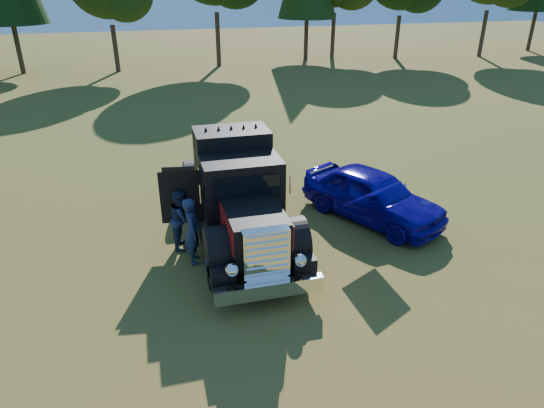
{
  "coord_description": "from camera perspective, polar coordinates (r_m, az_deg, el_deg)",
  "views": [
    {
      "loc": [
        -2.2,
        -10.82,
        6.89
      ],
      "look_at": [
        0.75,
        0.43,
        1.35
      ],
      "focal_mm": 32.0,
      "sensor_mm": 36.0,
      "label": 1
    }
  ],
  "objects": [
    {
      "name": "spectator_far",
      "position": [
        13.44,
        -10.58,
        -1.71
      ],
      "size": [
        0.78,
        0.93,
        1.69
      ],
      "primitive_type": "imported",
      "rotation": [
        0.0,
        0.0,
        1.39
      ],
      "color": "#1A293E",
      "rests_on": "ground"
    },
    {
      "name": "spectator_near",
      "position": [
        12.64,
        -9.35,
        -3.12
      ],
      "size": [
        0.48,
        0.69,
        1.83
      ],
      "primitive_type": "imported",
      "rotation": [
        0.0,
        0.0,
        1.5
      ],
      "color": "#1A293C",
      "rests_on": "ground"
    },
    {
      "name": "hotrod_coupe",
      "position": [
        15.09,
        11.73,
        1.06
      ],
      "size": [
        3.79,
        4.93,
        1.89
      ],
      "color": "#062090",
      "rests_on": "ground"
    },
    {
      "name": "diamond_t_truck",
      "position": [
        13.37,
        -3.92,
        0.6
      ],
      "size": [
        3.37,
        7.16,
        3.0
      ],
      "color": "black",
      "rests_on": "ground"
    },
    {
      "name": "ground",
      "position": [
        13.01,
        -2.74,
        -6.54
      ],
      "size": [
        120.0,
        120.0,
        0.0
      ],
      "primitive_type": "plane",
      "color": "#435B1A",
      "rests_on": "ground"
    }
  ]
}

